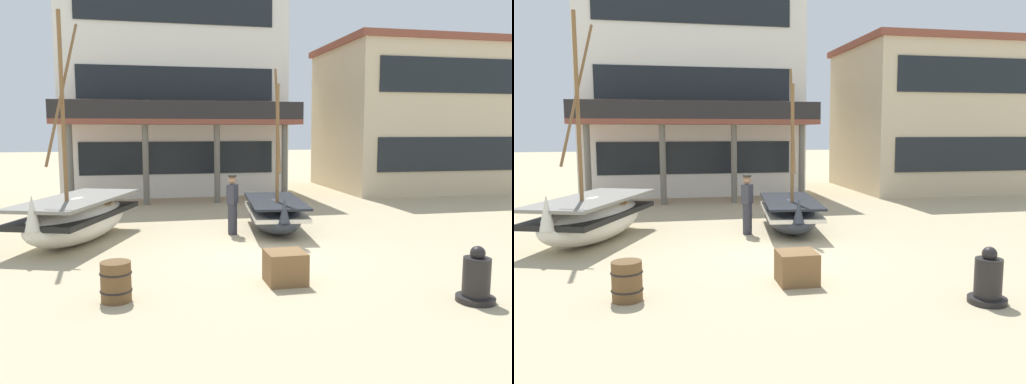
# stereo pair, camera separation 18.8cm
# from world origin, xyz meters

# --- Properties ---
(ground_plane) EXTENTS (120.00, 120.00, 0.00)m
(ground_plane) POSITION_xyz_m (0.00, 0.00, 0.00)
(ground_plane) COLOR tan
(fishing_boat_near_left) EXTENTS (1.92, 3.84, 4.66)m
(fishing_boat_near_left) POSITION_xyz_m (1.00, 2.96, 0.51)
(fishing_boat_near_left) COLOR #2D333D
(fishing_boat_near_left) RESTS_ON ground
(fishing_boat_centre_large) EXTENTS (3.13, 4.72, 5.82)m
(fishing_boat_centre_large) POSITION_xyz_m (-4.46, 2.62, 0.65)
(fishing_boat_centre_large) COLOR silver
(fishing_boat_centre_large) RESTS_ON ground
(fisherman_by_hull) EXTENTS (0.38, 0.42, 1.68)m
(fisherman_by_hull) POSITION_xyz_m (-0.31, 2.67, 0.83)
(fisherman_by_hull) COLOR #33333D
(fisherman_by_hull) RESTS_ON ground
(capstan_winch) EXTENTS (0.65, 0.65, 0.98)m
(capstan_winch) POSITION_xyz_m (2.82, -3.82, 0.39)
(capstan_winch) COLOR black
(capstan_winch) RESTS_ON ground
(wooden_barrel) EXTENTS (0.56, 0.56, 0.70)m
(wooden_barrel) POSITION_xyz_m (-3.22, -2.48, 0.35)
(wooden_barrel) COLOR brown
(wooden_barrel) RESTS_ON ground
(cargo_crate) EXTENTS (0.75, 0.75, 0.62)m
(cargo_crate) POSITION_xyz_m (-0.09, -2.07, 0.31)
(cargo_crate) COLOR brown
(cargo_crate) RESTS_ON ground
(harbor_building_main) EXTENTS (10.19, 9.18, 9.76)m
(harbor_building_main) POSITION_xyz_m (-1.27, 14.20, 4.88)
(harbor_building_main) COLOR white
(harbor_building_main) RESTS_ON ground
(harbor_building_annex) EXTENTS (8.61, 7.22, 7.10)m
(harbor_building_annex) POSITION_xyz_m (10.50, 12.30, 3.56)
(harbor_building_annex) COLOR beige
(harbor_building_annex) RESTS_ON ground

